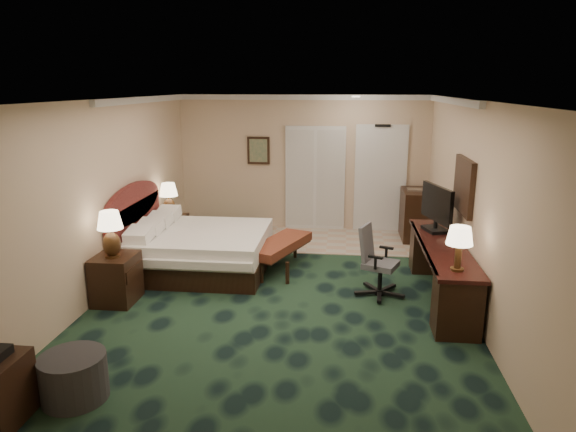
# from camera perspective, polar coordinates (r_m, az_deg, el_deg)

# --- Properties ---
(floor) EXTENTS (5.00, 7.50, 0.00)m
(floor) POSITION_cam_1_polar(r_m,az_deg,el_deg) (7.16, -0.86, -9.38)
(floor) COLOR black
(floor) RESTS_ON ground
(ceiling) EXTENTS (5.00, 7.50, 0.00)m
(ceiling) POSITION_cam_1_polar(r_m,az_deg,el_deg) (6.56, -0.95, 12.75)
(ceiling) COLOR white
(ceiling) RESTS_ON wall_back
(wall_back) EXTENTS (5.00, 0.00, 2.70)m
(wall_back) POSITION_cam_1_polar(r_m,az_deg,el_deg) (10.40, 1.68, 5.88)
(wall_back) COLOR beige
(wall_back) RESTS_ON ground
(wall_front) EXTENTS (5.00, 0.00, 2.70)m
(wall_front) POSITION_cam_1_polar(r_m,az_deg,el_deg) (3.26, -9.37, -13.96)
(wall_front) COLOR beige
(wall_front) RESTS_ON ground
(wall_left) EXTENTS (0.00, 7.50, 2.70)m
(wall_left) POSITION_cam_1_polar(r_m,az_deg,el_deg) (7.46, -20.32, 1.59)
(wall_left) COLOR beige
(wall_left) RESTS_ON ground
(wall_right) EXTENTS (0.00, 7.50, 2.70)m
(wall_right) POSITION_cam_1_polar(r_m,az_deg,el_deg) (6.89, 20.19, 0.60)
(wall_right) COLOR beige
(wall_right) RESTS_ON ground
(crown_molding) EXTENTS (5.00, 7.50, 0.10)m
(crown_molding) POSITION_cam_1_polar(r_m,az_deg,el_deg) (6.56, -0.95, 12.31)
(crown_molding) COLOR silver
(crown_molding) RESTS_ON wall_back
(tile_patch) EXTENTS (3.20, 1.70, 0.01)m
(tile_patch) POSITION_cam_1_polar(r_m,az_deg,el_deg) (9.84, 6.46, -2.74)
(tile_patch) COLOR tan
(tile_patch) RESTS_ON ground
(headboard) EXTENTS (0.12, 2.00, 1.40)m
(headboard) POSITION_cam_1_polar(r_m,az_deg,el_deg) (8.47, -16.62, -1.20)
(headboard) COLOR #451313
(headboard) RESTS_ON ground
(entry_door) EXTENTS (1.02, 0.06, 2.18)m
(entry_door) POSITION_cam_1_polar(r_m,az_deg,el_deg) (10.41, 10.21, 4.00)
(entry_door) COLOR silver
(entry_door) RESTS_ON ground
(closet_doors) EXTENTS (1.20, 0.06, 2.10)m
(closet_doors) POSITION_cam_1_polar(r_m,az_deg,el_deg) (10.40, 3.03, 4.18)
(closet_doors) COLOR #B3B2AF
(closet_doors) RESTS_ON ground
(wall_art) EXTENTS (0.45, 0.06, 0.55)m
(wall_art) POSITION_cam_1_polar(r_m,az_deg,el_deg) (10.44, -3.30, 7.28)
(wall_art) COLOR #436550
(wall_art) RESTS_ON wall_back
(wall_mirror) EXTENTS (0.05, 0.95, 0.75)m
(wall_mirror) POSITION_cam_1_polar(r_m,az_deg,el_deg) (7.41, 18.96, 3.21)
(wall_mirror) COLOR white
(wall_mirror) RESTS_ON wall_right
(bed) EXTENTS (2.02, 1.87, 0.64)m
(bed) POSITION_cam_1_polar(r_m,az_deg,el_deg) (8.32, -9.49, -3.80)
(bed) COLOR white
(bed) RESTS_ON ground
(nightstand_near) EXTENTS (0.53, 0.60, 0.66)m
(nightstand_near) POSITION_cam_1_polar(r_m,az_deg,el_deg) (7.40, -18.55, -6.63)
(nightstand_near) COLOR black
(nightstand_near) RESTS_ON ground
(nightstand_far) EXTENTS (0.46, 0.52, 0.57)m
(nightstand_far) POSITION_cam_1_polar(r_m,az_deg,el_deg) (9.64, -12.58, -1.64)
(nightstand_far) COLOR black
(nightstand_far) RESTS_ON ground
(lamp_near) EXTENTS (0.38, 0.38, 0.63)m
(lamp_near) POSITION_cam_1_polar(r_m,az_deg,el_deg) (7.15, -19.09, -1.94)
(lamp_near) COLOR #32160C
(lamp_near) RESTS_ON nightstand_near
(lamp_far) EXTENTS (0.38, 0.38, 0.62)m
(lamp_far) POSITION_cam_1_polar(r_m,az_deg,el_deg) (9.47, -13.09, 1.74)
(lamp_far) COLOR #32160C
(lamp_far) RESTS_ON nightstand_far
(bed_bench) EXTENTS (0.97, 1.50, 0.48)m
(bed_bench) POSITION_cam_1_polar(r_m,az_deg,el_deg) (8.25, -0.95, -4.35)
(bed_bench) COLOR brown
(bed_bench) RESTS_ON ground
(ottoman) EXTENTS (0.76, 0.76, 0.44)m
(ottoman) POSITION_cam_1_polar(r_m,az_deg,el_deg) (5.44, -22.70, -16.20)
(ottoman) COLOR #2F2F2F
(ottoman) RESTS_ON ground
(desk) EXTENTS (0.58, 2.69, 0.77)m
(desk) POSITION_cam_1_polar(r_m,az_deg,el_deg) (7.43, 16.59, -5.90)
(desk) COLOR black
(desk) RESTS_ON ground
(tv) EXTENTS (0.33, 0.86, 0.69)m
(tv) POSITION_cam_1_polar(r_m,az_deg,el_deg) (7.86, 16.18, 0.78)
(tv) COLOR black
(tv) RESTS_ON desk
(desk_lamp) EXTENTS (0.32, 0.32, 0.54)m
(desk_lamp) POSITION_cam_1_polar(r_m,az_deg,el_deg) (6.28, 18.45, -3.43)
(desk_lamp) COLOR #32160C
(desk_lamp) RESTS_ON desk
(desk_chair) EXTENTS (0.74, 0.72, 1.00)m
(desk_chair) POSITION_cam_1_polar(r_m,az_deg,el_deg) (7.29, 10.27, -5.00)
(desk_chair) COLOR #4B4D59
(desk_chair) RESTS_ON ground
(minibar) EXTENTS (0.50, 0.90, 0.95)m
(minibar) POSITION_cam_1_polar(r_m,az_deg,el_deg) (10.10, 13.93, 0.13)
(minibar) COLOR black
(minibar) RESTS_ON ground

